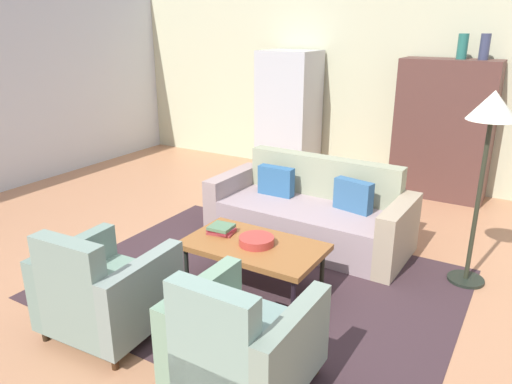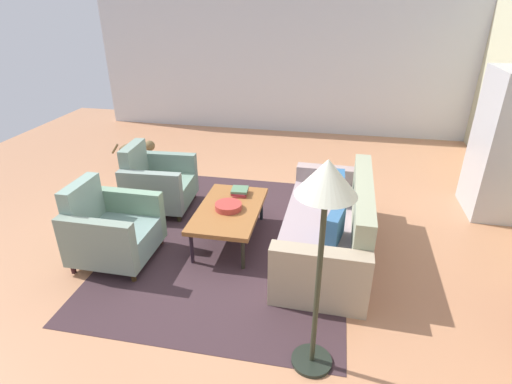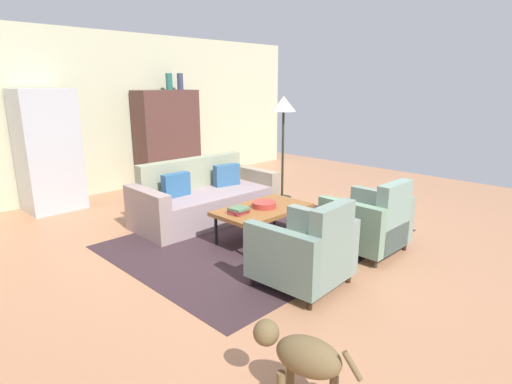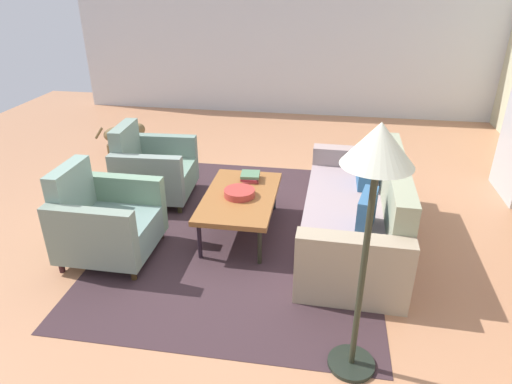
{
  "view_description": "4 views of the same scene",
  "coord_description": "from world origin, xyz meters",
  "views": [
    {
      "loc": [
        2.02,
        -3.21,
        2.23
      ],
      "look_at": [
        -0.14,
        0.38,
        0.77
      ],
      "focal_mm": 34.18,
      "sensor_mm": 36.0,
      "label": 1
    },
    {
      "loc": [
        3.94,
        1.15,
        2.61
      ],
      "look_at": [
        0.32,
        0.43,
        0.8
      ],
      "focal_mm": 28.24,
      "sensor_mm": 36.0,
      "label": 2
    },
    {
      "loc": [
        -3.51,
        -3.34,
        1.93
      ],
      "look_at": [
        0.22,
        0.36,
        0.53
      ],
      "focal_mm": 28.89,
      "sensor_mm": 36.0,
      "label": 3
    },
    {
      "loc": [
        3.94,
        0.85,
        2.42
      ],
      "look_at": [
        0.31,
        0.27,
        0.6
      ],
      "focal_mm": 31.56,
      "sensor_mm": 36.0,
      "label": 4
    }
  ],
  "objects": [
    {
      "name": "wall_left",
      "position": [
        -4.36,
        0.0,
        1.4
      ],
      "size": [
        0.12,
        7.54,
        2.8
      ],
      "primitive_type": "cube",
      "color": "silver",
      "rests_on": "ground"
    },
    {
      "name": "couch",
      "position": [
        0.03,
        1.25,
        0.29
      ],
      "size": [
        2.12,
        0.95,
        0.86
      ],
      "rotation": [
        0.0,
        0.0,
        3.12
      ],
      "color": "gray",
      "rests_on": "ground"
    },
    {
      "name": "dog",
      "position": [
        -1.77,
        -2.01,
        0.31
      ],
      "size": [
        0.34,
        0.69,
        0.48
      ],
      "rotation": [
        0.0,
        0.0,
        1.84
      ],
      "color": "brown",
      "rests_on": "ground"
    },
    {
      "name": "armchair_left",
      "position": [
        -0.56,
        -1.1,
        0.34
      ],
      "size": [
        0.84,
        0.84,
        0.88
      ],
      "rotation": [
        0.0,
        0.0,
        0.06
      ],
      "color": "#321B1D",
      "rests_on": "ground"
    },
    {
      "name": "book_stack",
      "position": [
        -0.34,
        0.1,
        0.46
      ],
      "size": [
        0.26,
        0.21,
        0.08
      ],
      "color": "#943435",
      "rests_on": "coffee_table"
    },
    {
      "name": "area_rug",
      "position": [
        0.03,
        0.11,
        0.0
      ],
      "size": [
        3.4,
        2.6,
        0.01
      ],
      "primitive_type": "cube",
      "color": "#38272C",
      "rests_on": "ground"
    },
    {
      "name": "ground_plane",
      "position": [
        0.0,
        0.0,
        0.0
      ],
      "size": [
        10.47,
        10.47,
        0.0
      ],
      "primitive_type": "plane",
      "color": "#B37A55"
    },
    {
      "name": "coffee_table",
      "position": [
        0.03,
        0.06,
        0.38
      ],
      "size": [
        1.2,
        0.7,
        0.42
      ],
      "color": "black",
      "rests_on": "ground"
    },
    {
      "name": "fruit_bowl",
      "position": [
        0.06,
        0.06,
        0.45
      ],
      "size": [
        0.31,
        0.31,
        0.07
      ],
      "primitive_type": "cylinder",
      "color": "#AB362F",
      "rests_on": "coffee_table"
    },
    {
      "name": "floor_lamp",
      "position": [
        1.64,
        1.14,
        1.44
      ],
      "size": [
        0.4,
        0.4,
        1.72
      ],
      "color": "black",
      "rests_on": "ground"
    },
    {
      "name": "armchair_right",
      "position": [
        0.63,
        -1.1,
        0.34
      ],
      "size": [
        0.81,
        0.81,
        0.88
      ],
      "rotation": [
        0.0,
        0.0,
        -0.01
      ],
      "color": "#301E19",
      "rests_on": "ground"
    }
  ]
}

